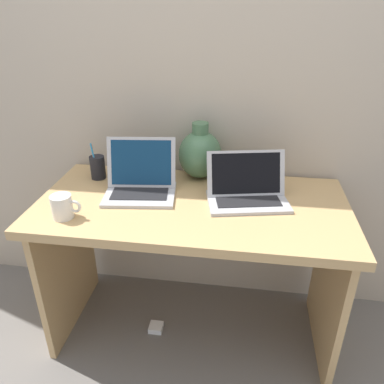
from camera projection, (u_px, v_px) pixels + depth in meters
The scene contains 9 objects.
ground_plane at pixel (192, 328), 1.99m from camera, with size 6.00×6.00×0.00m, color slate.
back_wall at pixel (203, 81), 1.76m from camera, with size 4.40×0.04×2.40m, color #BCAD99.
desk at pixel (192, 235), 1.72m from camera, with size 1.35×0.66×0.76m.
laptop_left at pixel (141, 179), 1.70m from camera, with size 0.34×0.28×0.24m.
laptop_right at pixel (247, 188), 1.64m from camera, with size 0.38×0.28×0.20m.
green_vase at pixel (200, 154), 1.82m from camera, with size 0.21×0.21×0.27m.
coffee_mug at pixel (63, 207), 1.51m from camera, with size 0.12×0.08×0.10m.
pen_cup at pixel (98, 167), 1.84m from camera, with size 0.07×0.07×0.18m.
power_brick at pixel (156, 327), 1.97m from camera, with size 0.07×0.07×0.03m, color white.
Camera 1 is at (0.21, -1.42, 1.55)m, focal length 35.33 mm.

